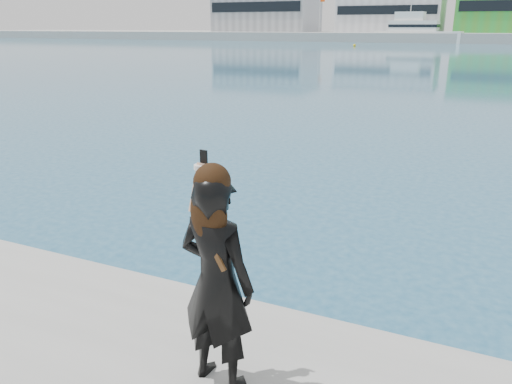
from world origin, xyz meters
TOP-DOWN VIEW (x-y plane):
  - far_quay at (0.00, 130.00)m, footprint 320.00×40.00m
  - warehouse_grey_left at (-55.00, 127.98)m, footprint 26.52×16.36m
  - warehouse_white at (-22.00, 127.98)m, footprint 24.48×15.35m
  - flagpole_left at (-37.91, 121.00)m, footprint 1.28×0.16m
  - motor_yacht at (-13.85, 113.00)m, footprint 18.04×6.02m
  - buoy_far at (-20.94, 88.39)m, footprint 0.50×0.50m
  - woman at (-0.23, -0.20)m, footprint 0.66×0.48m

SIDE VIEW (x-z plane):
  - buoy_far at x=-20.94m, z-range -0.25..0.25m
  - far_quay at x=0.00m, z-range 0.00..2.00m
  - woman at x=-0.23m, z-range 0.81..2.60m
  - motor_yacht at x=-13.85m, z-range -1.82..6.48m
  - flagpole_left at x=-37.91m, z-range 2.54..10.54m
  - warehouse_white at x=-22.00m, z-range 2.01..11.51m
  - warehouse_grey_left at x=-55.00m, z-range 2.01..13.51m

